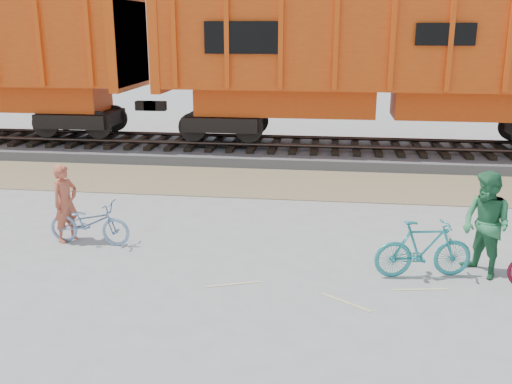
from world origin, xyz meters
The scene contains 9 objects.
ground centered at (0.00, 0.00, 0.00)m, with size 120.00×120.00×0.00m, color #9E9E99.
gravel_strip centered at (0.00, 5.50, 0.01)m, with size 120.00×3.00×0.02m, color #8C7857.
ballast_bed centered at (0.00, 9.00, 0.15)m, with size 120.00×4.00×0.30m, color slate.
track centered at (0.00, 9.00, 0.47)m, with size 120.00×2.60×0.24m.
hopper_car_center centered at (2.09, 9.00, 3.01)m, with size 14.00×3.13×4.65m.
bicycle_blue centered at (-4.04, 0.65, 0.43)m, with size 0.57×1.62×0.85m, color #7497BF.
bicycle_teal centered at (2.08, -0.08, 0.49)m, with size 0.46×1.64×0.98m, color teal.
person_solo centered at (-4.54, 0.75, 0.76)m, with size 0.56×0.36×1.52m, color #BB543A.
person_man centered at (3.08, 0.12, 0.89)m, with size 0.87×0.68×1.79m, color #2E7648.
Camera 1 is at (0.47, -9.16, 4.03)m, focal length 40.00 mm.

